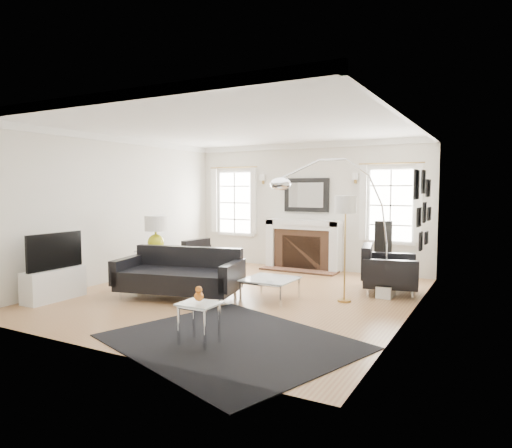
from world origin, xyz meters
The scene contains 25 objects.
floor centered at (0.00, 0.00, 0.00)m, with size 6.00×6.00×0.00m, color #97623F.
back_wall centered at (0.00, 3.00, 1.40)m, with size 5.50×0.04×2.80m, color beige.
front_wall centered at (0.00, -3.00, 1.40)m, with size 5.50×0.04×2.80m, color beige.
left_wall centered at (-2.75, 0.00, 1.40)m, with size 0.04×6.00×2.80m, color beige.
right_wall centered at (2.75, 0.00, 1.40)m, with size 0.04×6.00×2.80m, color beige.
ceiling centered at (0.00, 0.00, 2.80)m, with size 5.50×6.00×0.02m, color white.
crown_molding centered at (0.00, 0.00, 2.74)m, with size 5.50×6.00×0.12m, color white.
fireplace centered at (0.00, 2.79, 0.54)m, with size 1.70×0.69×1.11m.
mantel_mirror centered at (0.00, 2.95, 1.65)m, with size 1.05×0.07×0.75m.
window_left centered at (-1.85, 2.95, 1.46)m, with size 1.24×0.15×1.62m.
window_right centered at (1.85, 2.95, 1.46)m, with size 1.24×0.15×1.62m.
gallery_wall centered at (2.72, 1.30, 1.53)m, with size 0.04×1.73×1.29m.
tv_unit centered at (-2.44, -1.70, 0.33)m, with size 0.35×1.00×1.09m.
area_rug centered at (1.12, -2.07, 0.01)m, with size 2.69×2.24×0.01m, color black.
sofa centered at (-0.79, -0.56, 0.36)m, with size 2.17×1.33×0.66m.
armchair_left centered at (-2.14, 1.39, 0.33)m, with size 0.89×0.97×0.59m.
armchair_right centered at (2.13, 1.36, 0.38)m, with size 1.08×1.16×0.67m.
coffee_table centered at (0.61, -0.02, 0.32)m, with size 0.78×0.78×0.35m.
side_table_left centered at (-1.87, 0.09, 0.52)m, with size 0.57×0.57×0.63m.
nesting_table centered at (0.84, -2.31, 0.37)m, with size 0.44×0.37×0.49m.
gourd_lamp centered at (-1.87, 0.09, 1.01)m, with size 0.41×0.41×0.65m.
orange_vase centered at (0.84, -2.31, 0.58)m, with size 0.11×0.11×0.18m.
arc_floor_lamp centered at (1.51, 0.47, 1.27)m, with size 1.66×1.54×2.36m.
stick_floor_lamp centered at (1.69, 0.42, 1.46)m, with size 0.34×0.34×1.68m.
speaker_tower centered at (1.86, 2.31, 0.59)m, with size 0.24×0.24×1.18m, color black.
Camera 1 is at (3.86, -6.50, 1.79)m, focal length 32.00 mm.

